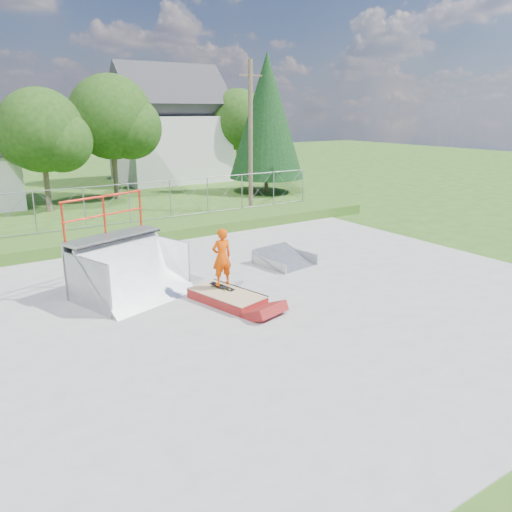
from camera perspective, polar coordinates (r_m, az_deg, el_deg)
The scene contains 16 objects.
ground at distance 14.58m, azimuth 0.16°, elevation -5.60°, with size 120.00×120.00×0.00m, color #2B5317.
concrete_pad at distance 14.57m, azimuth 0.16°, elevation -5.53°, with size 20.00×16.00×0.04m, color gray.
grass_berm at distance 22.68m, azimuth -13.23°, elevation 2.65°, with size 24.00×3.00×0.50m, color #2B5317.
grind_box at distance 14.66m, azimuth -3.36°, elevation -4.78°, with size 1.65×2.50×0.34m.
quarter_pipe at distance 15.16m, azimuth -14.07°, elevation 0.69°, with size 2.98×2.52×2.98m, color #919398, non-canonical shape.
flat_bank_ramp at distance 18.19m, azimuth 3.36°, elevation -0.25°, with size 1.70×1.81×0.52m, color #919398, non-canonical shape.
skateboard at distance 14.91m, azimuth -3.87°, elevation -3.54°, with size 0.22×0.80×0.02m, color black.
skater at distance 14.64m, azimuth -3.93°, elevation -0.38°, with size 0.63×0.41×1.72m, color #E44403.
chain_link_fence at distance 23.37m, azimuth -14.28°, elevation 5.86°, with size 20.00×0.06×1.80m, color gray, non-canonical shape.
gable_house at distance 40.78m, azimuth -9.81°, elevation 13.85°, with size 8.40×6.08×8.94m.
utility_pole at distance 27.71m, azimuth -0.63°, elevation 13.34°, with size 0.24×0.24×8.00m, color brown.
tree_left_near at distance 29.69m, azimuth -22.83°, elevation 12.77°, with size 4.76×4.48×6.65m.
tree_center at distance 32.74m, azimuth -15.63°, elevation 14.71°, with size 5.44×5.12×7.60m.
tree_right_far at distance 41.29m, azimuth -1.65°, elevation 15.08°, with size 5.10×4.80×7.12m.
tree_back_mid at distance 41.17m, azimuth -15.82°, elevation 13.22°, with size 4.08×3.84×5.70m.
conifer_tree at distance 34.33m, azimuth 1.23°, elevation 15.67°, with size 5.04×5.04×9.10m.
Camera 1 is at (-7.47, -11.27, 5.45)m, focal length 35.00 mm.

